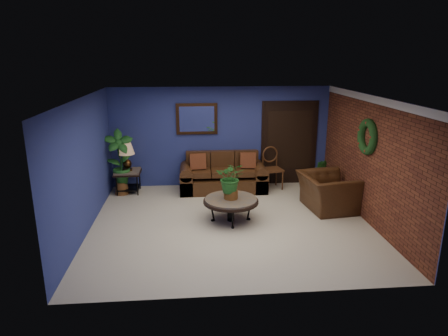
{
  "coord_description": "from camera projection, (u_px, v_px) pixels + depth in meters",
  "views": [
    {
      "loc": [
        -0.78,
        -7.35,
        3.26
      ],
      "look_at": [
        -0.09,
        0.55,
        0.99
      ],
      "focal_mm": 32.0,
      "sensor_mm": 36.0,
      "label": 1
    }
  ],
  "objects": [
    {
      "name": "crown_molding",
      "position": [
        374.0,
        100.0,
        7.56
      ],
      "size": [
        0.03,
        5.0,
        0.14
      ],
      "primitive_type": "cube",
      "color": "white",
      "rests_on": "wall_right_brick"
    },
    {
      "name": "side_chair",
      "position": [
        272.0,
        165.0,
        9.98
      ],
      "size": [
        0.53,
        0.53,
        1.04
      ],
      "rotation": [
        0.0,
        0.0,
        0.21
      ],
      "color": "#5A2D19",
      "rests_on": "ground"
    },
    {
      "name": "floor",
      "position": [
        231.0,
        223.0,
        8.01
      ],
      "size": [
        5.5,
        5.5,
        0.0
      ],
      "primitive_type": "plane",
      "color": "beige",
      "rests_on": "ground"
    },
    {
      "name": "floor_plant",
      "position": [
        319.0,
        175.0,
        9.78
      ],
      "size": [
        0.43,
        0.38,
        0.8
      ],
      "color": "brown",
      "rests_on": "ground"
    },
    {
      "name": "sofa",
      "position": [
        223.0,
        177.0,
        9.91
      ],
      "size": [
        2.11,
        0.91,
        0.95
      ],
      "color": "#412312",
      "rests_on": "ground"
    },
    {
      "name": "end_table",
      "position": [
        128.0,
        175.0,
        9.66
      ],
      "size": [
        0.61,
        0.61,
        0.56
      ],
      "color": "#524C48",
      "rests_on": "ground"
    },
    {
      "name": "ceiling",
      "position": [
        232.0,
        97.0,
        7.32
      ],
      "size": [
        5.5,
        5.0,
        0.02
      ],
      "primitive_type": "cube",
      "color": "white",
      "rests_on": "wall_back"
    },
    {
      "name": "armchair",
      "position": [
        327.0,
        192.0,
        8.64
      ],
      "size": [
        1.17,
        1.3,
        0.77
      ],
      "primitive_type": "imported",
      "rotation": [
        0.0,
        0.0,
        1.69
      ],
      "color": "#412312",
      "rests_on": "ground"
    },
    {
      "name": "wreath",
      "position": [
        367.0,
        137.0,
        7.81
      ],
      "size": [
        0.16,
        0.72,
        0.72
      ],
      "primitive_type": "torus",
      "rotation": [
        0.0,
        1.57,
        0.0
      ],
      "color": "black",
      "rests_on": "wall_right_brick"
    },
    {
      "name": "coffee_table",
      "position": [
        231.0,
        201.0,
        8.0
      ],
      "size": [
        1.11,
        1.11,
        0.48
      ],
      "rotation": [
        0.0,
        0.0,
        -0.17
      ],
      "color": "#524C48",
      "rests_on": "ground"
    },
    {
      "name": "wall_right_brick",
      "position": [
        369.0,
        160.0,
        7.89
      ],
      "size": [
        0.04,
        5.0,
        2.5
      ],
      "primitive_type": "cube",
      "color": "brown",
      "rests_on": "ground"
    },
    {
      "name": "wall_left",
      "position": [
        85.0,
        166.0,
        7.43
      ],
      "size": [
        0.04,
        5.0,
        2.5
      ],
      "primitive_type": "cube",
      "color": "navy",
      "rests_on": "ground"
    },
    {
      "name": "wall_mirror",
      "position": [
        197.0,
        119.0,
        9.84
      ],
      "size": [
        1.02,
        0.06,
        0.77
      ],
      "primitive_type": "cube",
      "color": "#472912",
      "rests_on": "wall_back"
    },
    {
      "name": "coffee_plant",
      "position": [
        231.0,
        179.0,
        7.87
      ],
      "size": [
        0.64,
        0.58,
        0.76
      ],
      "color": "brown",
      "rests_on": "coffee_table"
    },
    {
      "name": "tall_plant",
      "position": [
        120.0,
        160.0,
        9.44
      ],
      "size": [
        0.8,
        0.65,
        1.57
      ],
      "color": "brown",
      "rests_on": "ground"
    },
    {
      "name": "wall_back",
      "position": [
        221.0,
        137.0,
        10.06
      ],
      "size": [
        5.5,
        0.04,
        2.5
      ],
      "primitive_type": "cube",
      "color": "navy",
      "rests_on": "ground"
    },
    {
      "name": "closet_door",
      "position": [
        289.0,
        144.0,
        10.23
      ],
      "size": [
        1.44,
        0.06,
        2.18
      ],
      "primitive_type": "cube",
      "color": "black",
      "rests_on": "wall_back"
    },
    {
      "name": "table_lamp",
      "position": [
        126.0,
        153.0,
        9.51
      ],
      "size": [
        0.39,
        0.39,
        0.65
      ],
      "color": "#472912",
      "rests_on": "end_table"
    }
  ]
}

